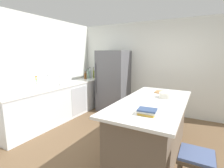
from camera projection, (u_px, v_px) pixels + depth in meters
name	position (u px, v px, depth m)	size (l,w,h in m)	color
ground_plane	(124.00, 149.00, 3.03)	(7.20, 7.20, 0.00)	brown
wall_rear	(158.00, 68.00, 4.74)	(6.00, 0.10, 2.60)	silver
wall_left	(31.00, 71.00, 3.96)	(0.10, 6.00, 2.60)	silver
counter_run_left	(60.00, 102.00, 4.39)	(0.65, 3.19, 0.91)	silver
kitchen_island	(152.00, 127.00, 2.82)	(1.00, 2.13, 0.94)	brown
refrigerator	(113.00, 81.00, 5.02)	(0.85, 0.76, 1.79)	#56565B
bar_stool	(196.00, 164.00, 1.78)	(0.36, 0.36, 0.66)	#473828
sink_faucet	(48.00, 80.00, 4.05)	(0.15, 0.05, 0.30)	silver
flower_vase	(37.00, 85.00, 3.75)	(0.07, 0.07, 0.31)	silver
paper_towel_roll	(61.00, 80.00, 4.28)	(0.14, 0.14, 0.31)	gray
olive_oil_bottle	(94.00, 74.00, 5.53)	(0.05, 0.05, 0.36)	olive
soda_bottle	(90.00, 74.00, 5.49)	(0.08, 0.08, 0.36)	silver
gin_bottle	(88.00, 75.00, 5.40)	(0.08, 0.08, 0.33)	#8CB79E
whiskey_bottle	(85.00, 76.00, 5.34)	(0.08, 0.08, 0.26)	brown
cookbook_stack	(147.00, 112.00, 2.10)	(0.25, 0.20, 0.08)	gold
mixing_bowl	(167.00, 95.00, 2.92)	(0.26, 0.26, 0.09)	silver
cutting_board	(163.00, 92.00, 3.29)	(0.31, 0.25, 0.02)	#9E7042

